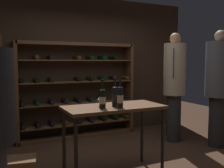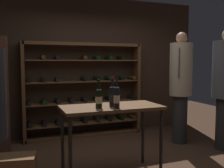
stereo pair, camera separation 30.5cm
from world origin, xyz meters
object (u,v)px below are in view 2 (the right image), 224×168
object	(u,v)px
tasting_table	(111,114)
wine_crate	(17,166)
wine_bottle_amber_reserve	(99,98)
wine_glass_stemmed_left	(98,98)
wine_rack	(84,91)
wine_bottle_gold_foil	(117,97)
wine_bottle_black_capsule	(112,96)
person_guest_plum_blouse	(181,82)

from	to	relation	value
tasting_table	wine_crate	bearing A→B (deg)	161.66
wine_crate	wine_bottle_amber_reserve	size ratio (longest dim) A/B	1.35
wine_glass_stemmed_left	tasting_table	bearing A→B (deg)	-19.65
wine_rack	wine_bottle_amber_reserve	distance (m)	2.06
wine_bottle_gold_foil	wine_glass_stemmed_left	world-z (taller)	wine_bottle_gold_foil
wine_bottle_black_capsule	wine_bottle_amber_reserve	world-z (taller)	wine_bottle_black_capsule
wine_rack	wine_crate	distance (m)	2.16
wine_rack	wine_bottle_gold_foil	xyz separation A→B (m)	(-0.13, -2.10, 0.15)
tasting_table	wine_bottle_amber_reserve	xyz separation A→B (m)	(-0.21, -0.11, 0.23)
wine_bottle_gold_foil	wine_glass_stemmed_left	xyz separation A→B (m)	(-0.16, 0.24, -0.03)
person_guest_plum_blouse	wine_glass_stemmed_left	size ratio (longest dim) A/B	13.62
tasting_table	wine_glass_stemmed_left	world-z (taller)	wine_glass_stemmed_left
tasting_table	person_guest_plum_blouse	size ratio (longest dim) A/B	0.64
tasting_table	wine_glass_stemmed_left	distance (m)	0.27
person_guest_plum_blouse	wine_crate	bearing A→B (deg)	144.45
wine_bottle_black_capsule	wine_glass_stemmed_left	distance (m)	0.19
wine_bottle_gold_foil	tasting_table	bearing A→B (deg)	90.32
wine_rack	person_guest_plum_blouse	xyz separation A→B (m)	(1.55, -1.05, 0.21)
wine_bottle_black_capsule	wine_glass_stemmed_left	xyz separation A→B (m)	(-0.15, 0.11, -0.03)
wine_bottle_gold_foil	person_guest_plum_blouse	bearing A→B (deg)	32.08
wine_crate	wine_bottle_amber_reserve	distance (m)	1.42
wine_crate	wine_bottle_amber_reserve	xyz separation A→B (m)	(0.97, -0.50, 0.92)
person_guest_plum_blouse	wine_rack	bearing A→B (deg)	100.90
wine_bottle_black_capsule	wine_glass_stemmed_left	size ratio (longest dim) A/B	2.54
person_guest_plum_blouse	wine_glass_stemmed_left	bearing A→B (deg)	158.71
wine_crate	wine_bottle_black_capsule	world-z (taller)	wine_bottle_black_capsule
wine_bottle_amber_reserve	wine_glass_stemmed_left	world-z (taller)	wine_bottle_amber_reserve
tasting_table	wine_bottle_black_capsule	bearing A→B (deg)	-95.91
wine_rack	wine_bottle_black_capsule	size ratio (longest dim) A/B	6.23
wine_glass_stemmed_left	wine_bottle_gold_foil	bearing A→B (deg)	-56.46
tasting_table	wine_glass_stemmed_left	xyz separation A→B (m)	(-0.16, 0.06, 0.21)
person_guest_plum_blouse	wine_crate	distance (m)	3.06
wine_crate	wine_bottle_black_capsule	xyz separation A→B (m)	(1.17, -0.44, 0.93)
wine_bottle_amber_reserve	wine_crate	bearing A→B (deg)	152.87
wine_crate	wine_glass_stemmed_left	world-z (taller)	wine_glass_stemmed_left
tasting_table	wine_bottle_amber_reserve	distance (m)	0.33
person_guest_plum_blouse	wine_crate	world-z (taller)	person_guest_plum_blouse
wine_crate	wine_bottle_gold_foil	bearing A→B (deg)	-26.01
wine_rack	tasting_table	world-z (taller)	wine_rack
tasting_table	wine_crate	world-z (taller)	tasting_table
person_guest_plum_blouse	wine_bottle_amber_reserve	size ratio (longest dim) A/B	5.71
wine_bottle_black_capsule	wine_bottle_amber_reserve	distance (m)	0.21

